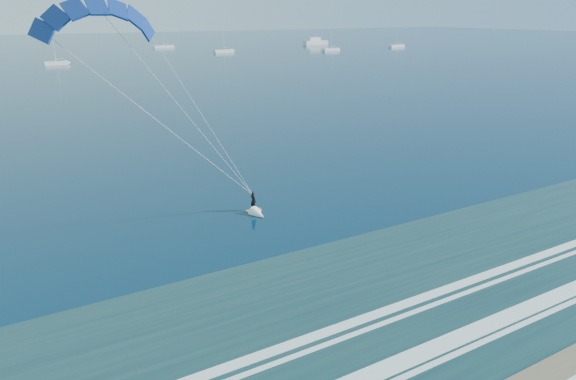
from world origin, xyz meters
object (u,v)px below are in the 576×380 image
(kitesurfer_rig, at_px, (188,117))
(sailboat_7, at_px, (397,46))
(sailboat_6, at_px, (331,49))
(sailboat_3, at_px, (56,63))
(sailboat_5, at_px, (224,51))
(motor_yacht, at_px, (315,42))
(sailboat_4, at_px, (164,46))

(kitesurfer_rig, height_order, sailboat_7, kitesurfer_rig)
(kitesurfer_rig, xyz_separation_m, sailboat_6, (123.74, 160.70, -8.77))
(sailboat_3, xyz_separation_m, sailboat_5, (69.85, 22.95, 0.01))
(sailboat_6, bearing_deg, sailboat_3, -176.15)
(motor_yacht, height_order, sailboat_4, sailboat_4)
(sailboat_3, height_order, sailboat_7, sailboat_7)
(sailboat_5, xyz_separation_m, sailboat_7, (88.45, -10.14, -0.01))
(motor_yacht, bearing_deg, sailboat_3, -159.50)
(sailboat_4, bearing_deg, motor_yacht, -11.16)
(kitesurfer_rig, height_order, sailboat_6, kitesurfer_rig)
(sailboat_7, bearing_deg, sailboat_6, -173.30)
(sailboat_4, height_order, sailboat_6, sailboat_4)
(motor_yacht, bearing_deg, sailboat_7, -57.50)
(kitesurfer_rig, xyz_separation_m, motor_yacht, (142.87, 203.21, -7.95))
(motor_yacht, height_order, sailboat_6, sailboat_6)
(kitesurfer_rig, distance_m, sailboat_6, 203.01)
(sailboat_3, bearing_deg, sailboat_6, 3.85)
(sailboat_4, distance_m, sailboat_7, 114.70)
(motor_yacht, relative_size, sailboat_3, 1.33)
(sailboat_3, bearing_deg, sailboat_7, 4.63)
(motor_yacht, distance_m, sailboat_3, 143.52)
(sailboat_3, distance_m, sailboat_5, 73.52)
(kitesurfer_rig, relative_size, motor_yacht, 1.35)
(sailboat_3, distance_m, sailboat_6, 115.56)
(sailboat_6, bearing_deg, sailboat_4, 135.45)
(sailboat_4, bearing_deg, sailboat_6, -44.55)
(sailboat_4, xyz_separation_m, sailboat_5, (13.36, -42.69, -0.01))
(sailboat_3, relative_size, sailboat_4, 0.79)
(motor_yacht, xyz_separation_m, sailboat_5, (-64.59, -27.31, -0.81))
(kitesurfer_rig, distance_m, motor_yacht, 248.54)
(sailboat_4, xyz_separation_m, sailboat_7, (101.81, -52.84, -0.01))
(kitesurfer_rig, xyz_separation_m, sailboat_3, (8.44, 152.95, -8.77))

